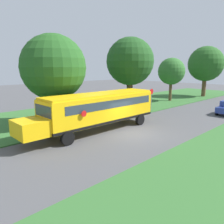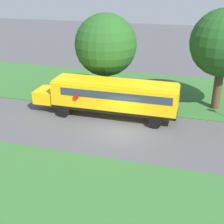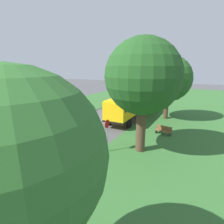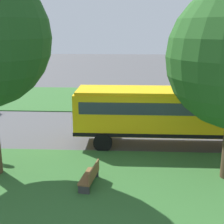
# 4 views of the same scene
# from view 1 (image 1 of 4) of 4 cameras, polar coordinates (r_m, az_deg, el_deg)

# --- Properties ---
(ground_plane) EXTENTS (120.00, 120.00, 0.00)m
(ground_plane) POSITION_cam_1_polar(r_m,az_deg,el_deg) (17.81, 5.61, -5.65)
(ground_plane) COLOR #4C4C4F
(grass_verge) EXTENTS (12.00, 80.00, 0.08)m
(grass_verge) POSITION_cam_1_polar(r_m,az_deg,el_deg) (25.22, -11.96, -0.65)
(grass_verge) COLOR #33662D
(grass_verge) RESTS_ON ground
(school_bus) EXTENTS (2.84, 12.42, 3.16)m
(school_bus) POSITION_cam_1_polar(r_m,az_deg,el_deg) (18.22, -3.49, 1.01)
(school_bus) COLOR yellow
(school_bus) RESTS_ON ground
(oak_tree_beside_bus) EXTENTS (5.78, 5.78, 8.16)m
(oak_tree_beside_bus) POSITION_cam_1_polar(r_m,az_deg,el_deg) (20.11, -15.07, 11.01)
(oak_tree_beside_bus) COLOR #4C3826
(oak_tree_beside_bus) RESTS_ON ground
(oak_tree_roadside_mid) EXTENTS (5.71, 5.71, 8.84)m
(oak_tree_roadside_mid) POSITION_cam_1_polar(r_m,az_deg,el_deg) (27.02, 5.11, 13.00)
(oak_tree_roadside_mid) COLOR #4C3826
(oak_tree_roadside_mid) RESTS_ON ground
(oak_tree_far_end) EXTENTS (4.16, 4.16, 6.77)m
(oak_tree_far_end) POSITION_cam_1_polar(r_m,az_deg,el_deg) (36.03, 15.28, 10.14)
(oak_tree_far_end) COLOR brown
(oak_tree_far_end) RESTS_ON ground
(oak_tree_across_road) EXTENTS (6.20, 6.20, 9.03)m
(oak_tree_across_road) POSITION_cam_1_polar(r_m,az_deg,el_deg) (43.39, 23.35, 11.42)
(oak_tree_across_road) COLOR brown
(oak_tree_across_road) RESTS_ON ground
(stop_sign) EXTENTS (0.08, 0.68, 2.74)m
(stop_sign) POSITION_cam_1_polar(r_m,az_deg,el_deg) (26.96, 10.24, 3.85)
(stop_sign) COLOR gray
(stop_sign) RESTS_ON ground
(park_bench) EXTENTS (1.66, 0.72, 0.92)m
(park_bench) POSITION_cam_1_polar(r_m,az_deg,el_deg) (24.95, -3.82, 0.47)
(park_bench) COLOR brown
(park_bench) RESTS_ON ground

